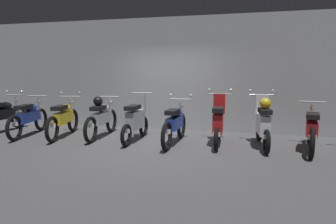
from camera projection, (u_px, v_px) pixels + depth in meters
The scene contains 11 objects.
ground_plane at pixel (152, 144), 6.87m from camera, with size 80.00×80.00×0.00m, color #4C4C4F.
back_wall at pixel (172, 74), 8.57m from camera, with size 17.00×0.30×3.24m, color #9EA0A3.
motorbike_slot_0 at pixel (2, 114), 8.15m from camera, with size 0.59×1.95×1.15m.
motorbike_slot_1 at pixel (29, 117), 7.79m from camera, with size 0.59×1.94×1.03m.
motorbike_slot_2 at pixel (64, 118), 7.63m from camera, with size 0.62×1.93×1.15m.
motorbike_slot_3 at pixel (102, 117), 7.56m from camera, with size 0.56×1.95×1.08m.
motorbike_slot_4 at pixel (136, 120), 7.17m from camera, with size 0.56×1.68×1.18m.
motorbike_slot_5 at pixel (175, 123), 6.88m from camera, with size 0.59×1.95×1.15m.
motorbike_slot_6 at pixel (218, 122), 6.82m from camera, with size 0.59×1.68×1.29m.
motorbike_slot_7 at pixel (263, 122), 6.55m from camera, with size 0.59×1.68×1.29m.
motorbike_slot_8 at pixel (312, 128), 6.29m from camera, with size 0.60×1.93×1.03m.
Camera 1 is at (2.01, -6.39, 1.73)m, focal length 31.09 mm.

